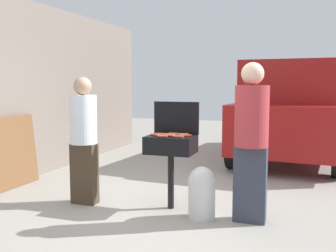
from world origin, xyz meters
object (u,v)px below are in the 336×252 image
hot_dog_9 (178,137)px  leaning_board (16,151)px  hot_dog_0 (170,135)px  hot_dog_10 (184,136)px  hot_dog_3 (174,134)px  hot_dog_6 (162,136)px  hot_dog_8 (156,135)px  hot_dog_13 (179,136)px  hot_dog_7 (186,135)px  person_left (84,136)px  hot_dog_11 (160,134)px  hot_dog_12 (181,134)px  bbq_grill (171,147)px  hot_dog_5 (170,134)px  hot_dog_14 (183,134)px  propane_tank (202,192)px  hot_dog_4 (159,135)px  hot_dog_1 (170,136)px  person_right (251,137)px  parked_minivan (295,110)px  hot_dog_15 (160,134)px  hot_dog_2 (163,135)px

hot_dog_9 → leaning_board: (-2.75, 0.39, -0.40)m
hot_dog_0 → hot_dog_10: bearing=5.0°
hot_dog_3 → hot_dog_6: size_ratio=1.00×
hot_dog_8 → hot_dog_13: 0.31m
hot_dog_7 → hot_dog_9: 0.16m
hot_dog_9 → person_left: (-1.29, -0.04, -0.04)m
hot_dog_8 → hot_dog_11: same height
hot_dog_6 → hot_dog_12: same height
hot_dog_13 → bbq_grill: bearing=158.9°
hot_dog_3 → hot_dog_9: same height
hot_dog_0 → hot_dog_8: (-0.19, -0.01, 0.00)m
hot_dog_12 → leaning_board: leaning_board is taller
hot_dog_5 → hot_dog_7: 0.22m
hot_dog_14 → propane_tank: 0.80m
hot_dog_6 → hot_dog_13: (0.18, 0.11, 0.00)m
hot_dog_13 → hot_dog_14: bearing=89.0°
hot_dog_6 → hot_dog_14: 0.34m
hot_dog_4 → hot_dog_13: bearing=11.2°
hot_dog_5 → hot_dog_8: 0.19m
bbq_grill → hot_dog_1: bearing=-80.6°
hot_dog_11 → person_left: bearing=-166.9°
hot_dog_1 → hot_dog_13: same height
hot_dog_1 → hot_dog_6: bearing=-131.7°
hot_dog_4 → hot_dog_12: (0.22, 0.18, 0.00)m
hot_dog_5 → person_right: bearing=-11.4°
hot_dog_8 → person_right: size_ratio=0.07×
person_left → hot_dog_9: bearing=14.4°
hot_dog_13 → leaning_board: 2.78m
hot_dog_1 → person_left: (-1.17, -0.09, -0.04)m
hot_dog_14 → person_left: 1.31m
hot_dog_9 → hot_dog_12: same height
hot_dog_6 → parked_minivan: bearing=71.1°
hot_dog_4 → hot_dog_12: bearing=39.7°
hot_dog_0 → hot_dog_15: size_ratio=1.00×
hot_dog_12 → hot_dog_14: same height
hot_dog_4 → hot_dog_12: size_ratio=1.00×
hot_dog_10 → person_left: size_ratio=0.08×
leaning_board → hot_dog_1: bearing=-7.3°
hot_dog_11 → hot_dog_15: size_ratio=1.00×
propane_tank → person_left: person_left is taller
hot_dog_2 → parked_minivan: bearing=69.8°
hot_dog_5 → hot_dog_6: (-0.03, -0.21, 0.00)m
hot_dog_12 → parked_minivan: 4.15m
hot_dog_6 → hot_dog_12: (0.16, 0.25, 0.00)m
hot_dog_1 → hot_dog_2: (-0.11, 0.08, 0.00)m
parked_minivan → leaning_board: (-4.00, -3.78, -0.48)m
hot_dog_0 → hot_dog_11: size_ratio=1.00×
bbq_grill → propane_tank: (0.46, -0.24, -0.47)m
hot_dog_15 → hot_dog_3: bearing=36.7°
hot_dog_1 → hot_dog_14: same height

